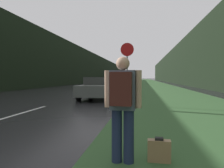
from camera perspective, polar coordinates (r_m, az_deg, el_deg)
name	(u,v)px	position (r m, az deg, el deg)	size (l,w,h in m)	color
grass_verge	(153,84)	(40.84, 11.64, -0.04)	(6.00, 240.00, 0.02)	#33562D
lane_stripe_b	(26,112)	(8.63, -23.30, -7.28)	(0.12, 3.00, 0.01)	silver
lane_stripe_c	(81,96)	(14.98, -8.87, -3.32)	(0.12, 3.00, 0.01)	silver
lane_stripe_d	(101,90)	(21.73, -3.23, -1.68)	(0.12, 3.00, 0.01)	silver
lane_stripe_e	(111,87)	(28.61, -0.29, -0.82)	(0.12, 3.00, 0.01)	silver
treeline_far_side	(89,68)	(52.75, -6.63, 4.67)	(2.00, 140.00, 7.86)	black
treeline_near_side	(176,66)	(51.47, 17.84, 4.91)	(2.00, 140.00, 8.31)	black
stop_sign	(127,68)	(9.70, 4.34, 4.61)	(0.64, 0.07, 3.03)	slate
hitchhiker_with_backpack	(122,103)	(3.10, 3.01, -5.38)	(0.58, 0.41, 1.68)	#1E2847
suitcase	(159,151)	(3.42, 13.29, -18.15)	(0.36, 0.15, 0.41)	olive
car_passing_near	(99,88)	(12.75, -3.79, -1.10)	(1.95, 4.33, 1.38)	#4C514C
car_passing_far	(127,81)	(35.19, 4.33, 0.93)	(1.83, 4.67, 1.56)	black
delivery_truck	(123,76)	(64.79, 3.29, 2.29)	(2.50, 8.71, 3.45)	#6E684F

